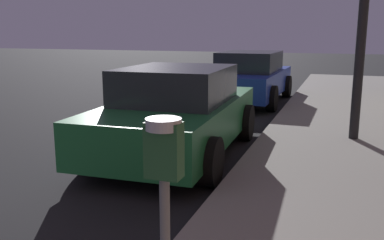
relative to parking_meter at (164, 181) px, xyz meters
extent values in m
cube|color=#1E4728|center=(0.00, 0.00, 0.17)|extent=(0.19, 0.11, 0.30)
cylinder|color=#999EA5|center=(0.00, 0.00, 0.31)|extent=(0.19, 0.19, 0.06)
cube|color=black|center=(-0.06, 0.00, 0.21)|extent=(0.01, 0.08, 0.11)
cube|color=#19592D|center=(-1.63, 4.30, -0.63)|extent=(1.93, 4.14, 0.64)
cube|color=#1E2328|center=(-1.63, 4.27, -0.05)|extent=(1.64, 1.96, 0.56)
cylinder|color=black|center=(-2.58, 5.53, -0.87)|extent=(0.24, 0.67, 0.66)
cylinder|color=black|center=(-0.78, 5.60, -0.87)|extent=(0.24, 0.67, 0.66)
cylinder|color=black|center=(-2.48, 3.00, -0.87)|extent=(0.24, 0.67, 0.66)
cylinder|color=black|center=(-0.68, 3.07, -0.87)|extent=(0.24, 0.67, 0.66)
cube|color=navy|center=(-1.63, 9.94, -0.63)|extent=(1.78, 4.17, 0.64)
cube|color=#1E2328|center=(-1.63, 9.88, -0.05)|extent=(1.54, 2.14, 0.56)
cylinder|color=black|center=(-2.47, 11.24, -0.87)|extent=(0.23, 0.66, 0.66)
cylinder|color=black|center=(-0.74, 11.21, -0.87)|extent=(0.23, 0.66, 0.66)
cylinder|color=black|center=(-2.51, 8.67, -0.87)|extent=(0.23, 0.66, 0.66)
cylinder|color=black|center=(-0.79, 8.65, -0.87)|extent=(0.23, 0.66, 0.66)
camera|label=1|loc=(0.86, -1.97, 0.78)|focal=39.68mm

